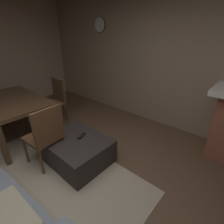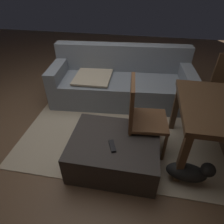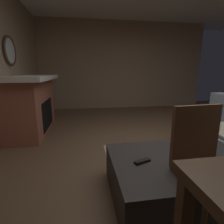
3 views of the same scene
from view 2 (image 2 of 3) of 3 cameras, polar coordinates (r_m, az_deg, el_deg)
floor at (r=2.92m, az=-9.88°, el=-3.54°), size 9.23×9.23×0.00m
area_rug at (r=2.86m, az=2.89°, el=-3.90°), size 2.60×2.00×0.01m
couch at (r=3.29m, az=2.57°, el=8.61°), size 2.28×1.03×0.85m
ottoman_coffee_table at (r=2.25m, az=0.65°, el=-11.42°), size 0.96×0.76×0.38m
tv_remote at (r=2.03m, az=0.11°, el=-9.87°), size 0.10×0.17×0.02m
dining_chair_west at (r=2.24m, az=8.28°, el=-0.52°), size 0.48×0.48×0.93m
small_dog at (r=2.26m, az=21.64°, el=-15.88°), size 0.47×0.23×0.27m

